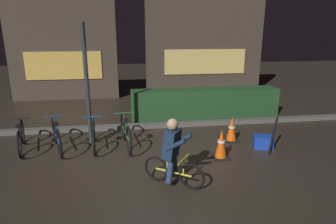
# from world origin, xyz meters

# --- Properties ---
(ground_plane) EXTENTS (40.00, 40.00, 0.00)m
(ground_plane) POSITION_xyz_m (0.00, 0.00, 0.00)
(ground_plane) COLOR #2D261E
(sidewalk_curb) EXTENTS (12.00, 0.24, 0.12)m
(sidewalk_curb) POSITION_xyz_m (0.00, 2.20, 0.06)
(sidewalk_curb) COLOR #56544F
(sidewalk_curb) RESTS_ON ground
(hedge_row) EXTENTS (4.80, 0.70, 0.91)m
(hedge_row) POSITION_xyz_m (1.80, 3.10, 0.46)
(hedge_row) COLOR #214723
(hedge_row) RESTS_ON ground
(storefront_left) EXTENTS (4.20, 0.54, 4.00)m
(storefront_left) POSITION_xyz_m (-3.14, 6.50, 1.99)
(storefront_left) COLOR #42382D
(storefront_left) RESTS_ON ground
(storefront_right) EXTENTS (5.32, 0.54, 4.21)m
(storefront_right) POSITION_xyz_m (2.86, 7.20, 2.09)
(storefront_right) COLOR #42382D
(storefront_right) RESTS_ON ground
(street_post) EXTENTS (0.10, 0.10, 2.89)m
(street_post) POSITION_xyz_m (-1.64, 1.20, 1.45)
(street_post) COLOR #2D2D33
(street_post) RESTS_ON ground
(parked_bike_leftmost) EXTENTS (0.50, 1.50, 0.71)m
(parked_bike_leftmost) POSITION_xyz_m (-3.20, 1.00, 0.32)
(parked_bike_leftmost) COLOR black
(parked_bike_leftmost) RESTS_ON ground
(parked_bike_left_mid) EXTENTS (0.59, 1.58, 0.76)m
(parked_bike_left_mid) POSITION_xyz_m (-2.38, 0.90, 0.35)
(parked_bike_left_mid) COLOR black
(parked_bike_left_mid) RESTS_ON ground
(parked_bike_center_left) EXTENTS (0.46, 1.53, 0.71)m
(parked_bike_center_left) POSITION_xyz_m (-1.54, 0.90, 0.32)
(parked_bike_center_left) COLOR black
(parked_bike_center_left) RESTS_ON ground
(parked_bike_center_right) EXTENTS (0.46, 1.68, 0.78)m
(parked_bike_center_right) POSITION_xyz_m (-0.78, 0.87, 0.35)
(parked_bike_center_right) COLOR black
(parked_bike_center_right) RESTS_ON ground
(traffic_cone_near) EXTENTS (0.36, 0.36, 0.67)m
(traffic_cone_near) POSITION_xyz_m (1.27, -0.10, 0.33)
(traffic_cone_near) COLOR black
(traffic_cone_near) RESTS_ON ground
(traffic_cone_far) EXTENTS (0.36, 0.36, 0.63)m
(traffic_cone_far) POSITION_xyz_m (1.87, 0.85, 0.31)
(traffic_cone_far) COLOR black
(traffic_cone_far) RESTS_ON ground
(blue_crate) EXTENTS (0.51, 0.42, 0.30)m
(blue_crate) POSITION_xyz_m (2.45, 0.30, 0.15)
(blue_crate) COLOR #193DB7
(blue_crate) RESTS_ON ground
(cyclist) EXTENTS (1.00, 0.74, 1.25)m
(cyclist) POSITION_xyz_m (0.04, -1.04, 0.63)
(cyclist) COLOR black
(cyclist) RESTS_ON ground
(closed_umbrella) EXTENTS (0.31, 0.29, 0.80)m
(closed_umbrella) POSITION_xyz_m (2.55, 0.05, 0.40)
(closed_umbrella) COLOR black
(closed_umbrella) RESTS_ON ground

